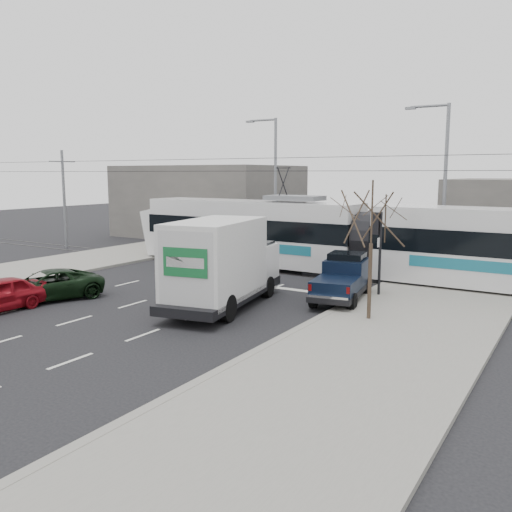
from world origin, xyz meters
The scene contains 14 objects.
ground centered at (0.00, 0.00, 0.00)m, with size 120.00×120.00×0.00m, color black.
sidewalk_right centered at (9.00, 0.00, 0.07)m, with size 6.00×60.00×0.15m, color gray.
rails centered at (0.00, 10.00, 0.01)m, with size 60.00×1.60×0.03m, color #33302D.
building_left centered at (-14.00, 22.00, 3.00)m, with size 14.00×10.00×6.00m, color slate.
bare_tree centered at (7.60, 2.50, 3.79)m, with size 2.40×2.40×5.00m.
traffic_signal centered at (6.47, 6.50, 2.74)m, with size 0.44×0.44×3.60m.
street_lamp_near centered at (7.31, 14.00, 5.11)m, with size 2.38×0.25×9.00m.
street_lamp_far centered at (-4.19, 16.00, 5.11)m, with size 2.38×0.25×9.00m.
catenary centered at (0.00, 10.00, 3.88)m, with size 60.00×0.20×7.00m.
tram centered at (4.55, 10.53, 2.01)m, with size 27.80×3.24×5.67m.
silver_pickup centered at (0.21, 3.18, 0.93)m, with size 3.49×5.43×1.87m.
box_truck centered at (1.78, 1.52, 1.77)m, with size 3.73×7.50×3.59m.
navy_pickup centered at (5.45, 5.28, 0.97)m, with size 2.44×4.89×1.97m.
green_car centered at (-5.36, -1.34, 0.64)m, with size 2.12×4.59×1.28m, color black.
Camera 1 is at (14.14, -15.97, 5.39)m, focal length 38.00 mm.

